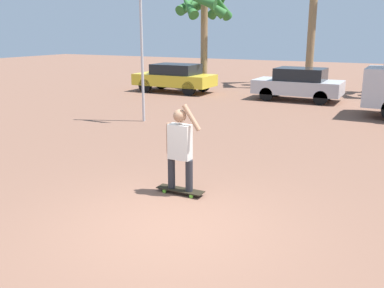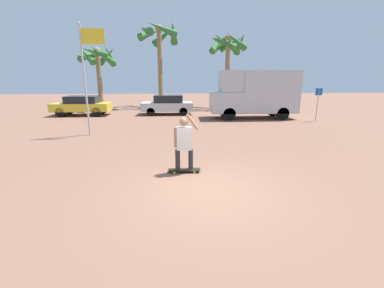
# 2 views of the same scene
# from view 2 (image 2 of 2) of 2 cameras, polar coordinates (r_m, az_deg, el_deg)

# --- Properties ---
(ground_plane) EXTENTS (80.00, 80.00, 0.00)m
(ground_plane) POSITION_cam_2_polar(r_m,az_deg,el_deg) (6.48, 3.91, -10.44)
(ground_plane) COLOR brown
(skateboard) EXTENTS (0.94, 0.26, 0.09)m
(skateboard) POSITION_cam_2_polar(r_m,az_deg,el_deg) (7.66, -1.72, -5.77)
(skateboard) COLOR black
(skateboard) RESTS_ON ground_plane
(person_skateboarder) EXTENTS (0.72, 0.25, 1.67)m
(person_skateboarder) POSITION_cam_2_polar(r_m,az_deg,el_deg) (7.39, -1.78, 0.84)
(person_skateboarder) COLOR #28282D
(person_skateboarder) RESTS_ON skateboard
(camper_van) EXTENTS (5.77, 2.07, 3.21)m
(camper_van) POSITION_cam_2_polar(r_m,az_deg,el_deg) (18.30, 13.92, 11.01)
(camper_van) COLOR black
(camper_van) RESTS_ON ground_plane
(parked_car_silver) EXTENTS (3.84, 1.81, 1.45)m
(parked_car_silver) POSITION_cam_2_polar(r_m,az_deg,el_deg) (19.81, -5.44, 8.76)
(parked_car_silver) COLOR black
(parked_car_silver) RESTS_ON ground_plane
(parked_car_yellow) EXTENTS (4.07, 1.81, 1.43)m
(parked_car_yellow) POSITION_cam_2_polar(r_m,az_deg,el_deg) (20.79, -23.21, 7.97)
(parked_car_yellow) COLOR black
(parked_car_yellow) RESTS_ON ground_plane
(palm_tree_near_van) EXTENTS (3.40, 3.53, 6.58)m
(palm_tree_near_van) POSITION_cam_2_polar(r_m,az_deg,el_deg) (24.44, 7.80, 20.58)
(palm_tree_near_van) COLOR #8E704C
(palm_tree_near_van) RESTS_ON ground_plane
(palm_tree_center_background) EXTENTS (3.91, 4.15, 7.67)m
(palm_tree_center_background) POSITION_cam_2_polar(r_m,az_deg,el_deg) (25.67, -7.28, 22.40)
(palm_tree_center_background) COLOR #8E704C
(palm_tree_center_background) RESTS_ON ground_plane
(palm_tree_far_left) EXTENTS (2.97, 2.99, 5.08)m
(palm_tree_far_left) POSITION_cam_2_polar(r_m,az_deg,el_deg) (21.50, -20.35, 17.49)
(palm_tree_far_left) COLOR #8E704C
(palm_tree_far_left) RESTS_ON ground_plane
(flagpole) EXTENTS (1.14, 0.12, 5.12)m
(flagpole) POSITION_cam_2_polar(r_m,az_deg,el_deg) (13.26, -22.36, 15.02)
(flagpole) COLOR #B7B7BC
(flagpole) RESTS_ON ground_plane
(street_sign) EXTENTS (0.44, 0.06, 2.09)m
(street_sign) POSITION_cam_2_polar(r_m,az_deg,el_deg) (18.28, 26.19, 8.78)
(street_sign) COLOR #B7B7BC
(street_sign) RESTS_ON ground_plane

